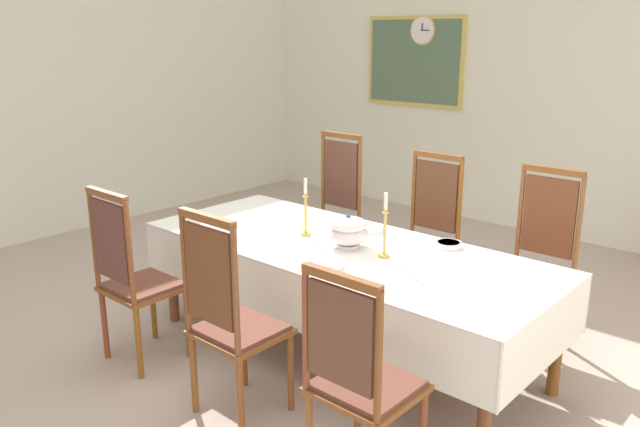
# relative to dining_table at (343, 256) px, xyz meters

# --- Properties ---
(ground) EXTENTS (7.61, 6.93, 0.04)m
(ground) POSITION_rel_dining_table_xyz_m (0.00, -0.13, -0.68)
(ground) COLOR #B39E93
(back_wall) EXTENTS (7.61, 0.08, 3.22)m
(back_wall) POSITION_rel_dining_table_xyz_m (0.00, 3.38, 0.95)
(back_wall) COLOR silver
(back_wall) RESTS_ON ground
(left_wall) EXTENTS (0.08, 6.93, 3.22)m
(left_wall) POSITION_rel_dining_table_xyz_m (-3.85, -0.13, 0.95)
(left_wall) COLOR silver
(left_wall) RESTS_ON ground
(dining_table) EXTENTS (2.64, 1.05, 0.73)m
(dining_table) POSITION_rel_dining_table_xyz_m (0.00, 0.00, 0.00)
(dining_table) COLOR brown
(dining_table) RESTS_ON ground
(tablecloth) EXTENTS (2.66, 1.07, 0.36)m
(tablecloth) POSITION_rel_dining_table_xyz_m (0.00, 0.00, -0.02)
(tablecloth) COLOR white
(tablecloth) RESTS_ON dining_table
(chair_south_a) EXTENTS (0.44, 0.42, 1.13)m
(chair_south_a) POSITION_rel_dining_table_xyz_m (-0.89, -0.93, -0.09)
(chair_south_a) COLOR brown
(chair_south_a) RESTS_ON ground
(chair_north_a) EXTENTS (0.44, 0.42, 1.22)m
(chair_north_a) POSITION_rel_dining_table_xyz_m (-0.89, 0.94, -0.05)
(chair_north_a) COLOR brown
(chair_north_a) RESTS_ON ground
(chair_south_b) EXTENTS (0.44, 0.42, 1.16)m
(chair_south_b) POSITION_rel_dining_table_xyz_m (0.01, -0.93, -0.07)
(chair_south_b) COLOR brown
(chair_south_b) RESTS_ON ground
(chair_north_b) EXTENTS (0.44, 0.42, 1.17)m
(chair_north_b) POSITION_rel_dining_table_xyz_m (0.01, 0.93, -0.07)
(chair_north_b) COLOR brown
(chair_north_b) RESTS_ON ground
(chair_south_c) EXTENTS (0.44, 0.42, 1.08)m
(chair_south_c) POSITION_rel_dining_table_xyz_m (0.86, -0.93, -0.10)
(chair_south_c) COLOR brown
(chair_south_c) RESTS_ON ground
(chair_north_c) EXTENTS (0.44, 0.42, 1.18)m
(chair_north_c) POSITION_rel_dining_table_xyz_m (0.86, 0.93, -0.07)
(chair_north_c) COLOR brown
(chair_north_c) RESTS_ON ground
(soup_tureen) EXTENTS (0.26, 0.26, 0.21)m
(soup_tureen) POSITION_rel_dining_table_xyz_m (0.04, 0.00, 0.17)
(soup_tureen) COLOR silver
(soup_tureen) RESTS_ON tablecloth
(candlestick_west) EXTENTS (0.07, 0.07, 0.38)m
(candlestick_west) POSITION_rel_dining_table_xyz_m (-0.31, 0.00, 0.23)
(candlestick_west) COLOR gold
(candlestick_west) RESTS_ON tablecloth
(candlestick_east) EXTENTS (0.07, 0.07, 0.39)m
(candlestick_east) POSITION_rel_dining_table_xyz_m (0.31, 0.00, 0.23)
(candlestick_east) COLOR gold
(candlestick_east) RESTS_ON tablecloth
(bowl_near_left) EXTENTS (0.19, 0.19, 0.03)m
(bowl_near_left) POSITION_rel_dining_table_xyz_m (-0.77, -0.35, 0.09)
(bowl_near_left) COLOR silver
(bowl_near_left) RESTS_ON tablecloth
(bowl_near_right) EXTENTS (0.16, 0.16, 0.03)m
(bowl_near_right) POSITION_rel_dining_table_xyz_m (-0.04, 0.36, 0.09)
(bowl_near_right) COLOR silver
(bowl_near_right) RESTS_ON tablecloth
(bowl_far_left) EXTENTS (0.20, 0.20, 0.04)m
(bowl_far_left) POSITION_rel_dining_table_xyz_m (0.18, -0.35, 0.10)
(bowl_far_left) COLOR silver
(bowl_far_left) RESTS_ON tablecloth
(bowl_far_right) EXTENTS (0.17, 0.17, 0.03)m
(bowl_far_right) POSITION_rel_dining_table_xyz_m (0.51, 0.41, 0.09)
(bowl_far_right) COLOR silver
(bowl_far_right) RESTS_ON tablecloth
(spoon_primary) EXTENTS (0.04, 0.18, 0.01)m
(spoon_primary) POSITION_rel_dining_table_xyz_m (-0.89, -0.33, 0.08)
(spoon_primary) COLOR gold
(spoon_primary) RESTS_ON tablecloth
(spoon_secondary) EXTENTS (0.05, 0.18, 0.01)m
(spoon_secondary) POSITION_rel_dining_table_xyz_m (-0.14, 0.38, 0.08)
(spoon_secondary) COLOR gold
(spoon_secondary) RESTS_ON tablecloth
(mounted_clock) EXTENTS (0.32, 0.06, 0.32)m
(mounted_clock) POSITION_rel_dining_table_xyz_m (-1.60, 3.31, 1.37)
(mounted_clock) COLOR #D1B251
(framed_painting) EXTENTS (1.25, 0.05, 0.99)m
(framed_painting) POSITION_rel_dining_table_xyz_m (-1.71, 3.32, 1.03)
(framed_painting) COLOR #D1B251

